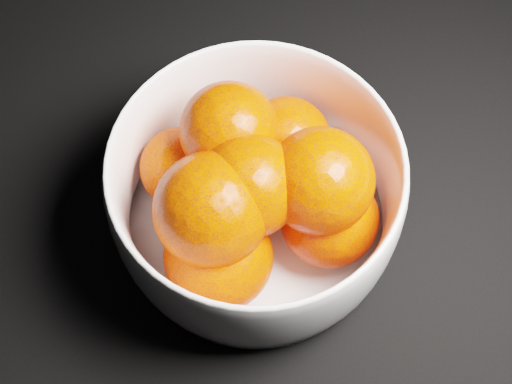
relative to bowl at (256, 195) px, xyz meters
name	(u,v)px	position (x,y,z in m)	size (l,w,h in m)	color
bowl	(256,195)	(0.00, 0.00, 0.00)	(0.20, 0.20, 0.10)	white
orange_pile	(255,191)	(0.00, 0.00, 0.02)	(0.15, 0.14, 0.11)	#FF3700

